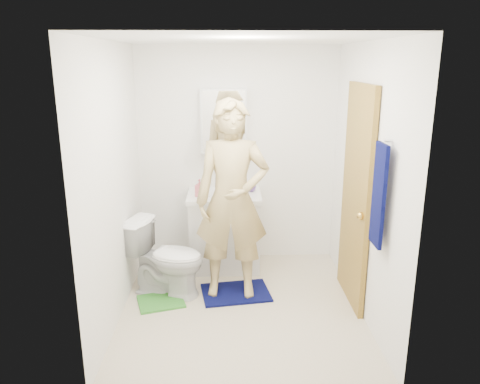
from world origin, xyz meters
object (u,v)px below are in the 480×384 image
(towel, at_px, (379,195))
(soap_dispenser, at_px, (200,188))
(medicine_cabinet, at_px, (224,121))
(man, at_px, (232,201))
(vanity_cabinet, at_px, (225,233))
(toothbrush_cup, at_px, (251,188))
(toilet, at_px, (167,257))

(towel, xyz_separation_m, soap_dispenser, (-1.44, 1.40, -0.31))
(medicine_cabinet, height_order, man, medicine_cabinet)
(medicine_cabinet, distance_m, soap_dispenser, 0.77)
(man, bearing_deg, medicine_cabinet, 97.65)
(vanity_cabinet, height_order, toothbrush_cup, toothbrush_cup)
(vanity_cabinet, relative_size, toilet, 1.06)
(vanity_cabinet, distance_m, toilet, 0.83)
(toilet, bearing_deg, towel, -98.21)
(medicine_cabinet, height_order, towel, medicine_cabinet)
(man, bearing_deg, vanity_cabinet, 99.31)
(vanity_cabinet, distance_m, medicine_cabinet, 1.22)
(vanity_cabinet, xyz_separation_m, toilet, (-0.57, -0.60, -0.02))
(medicine_cabinet, height_order, toothbrush_cup, medicine_cabinet)
(toilet, bearing_deg, man, -76.27)
(toothbrush_cup, bearing_deg, medicine_cabinet, 153.45)
(vanity_cabinet, height_order, towel, towel)
(medicine_cabinet, xyz_separation_m, towel, (1.18, -1.71, -0.35))
(man, bearing_deg, soap_dispenser, 123.26)
(medicine_cabinet, distance_m, towel, 2.11)
(medicine_cabinet, bearing_deg, toilet, -124.48)
(towel, bearing_deg, man, 143.18)
(medicine_cabinet, distance_m, toilet, 1.58)
(medicine_cabinet, bearing_deg, vanity_cabinet, -90.00)
(towel, relative_size, soap_dispenser, 4.34)
(toilet, bearing_deg, medicine_cabinet, -15.98)
(vanity_cabinet, height_order, medicine_cabinet, medicine_cabinet)
(vanity_cabinet, xyz_separation_m, medicine_cabinet, (0.00, 0.22, 1.20))
(medicine_cabinet, relative_size, soap_dispenser, 3.80)
(soap_dispenser, relative_size, man, 0.10)
(medicine_cabinet, distance_m, toothbrush_cup, 0.78)
(man, bearing_deg, toothbrush_cup, 76.29)
(medicine_cabinet, distance_m, man, 1.09)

